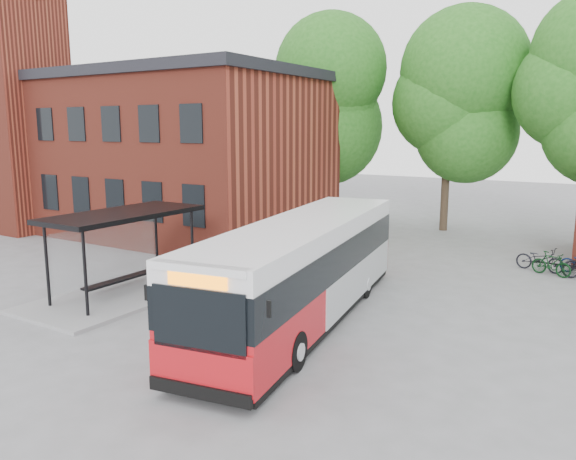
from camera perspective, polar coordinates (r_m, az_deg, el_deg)
The scene contains 9 objects.
ground at distance 17.87m, azimuth -3.70°, elevation -8.01°, with size 100.00×100.00×0.00m, color slate.
station_building at distance 32.33m, azimuth -13.42°, elevation 7.62°, with size 18.40×10.40×8.50m, color maroon, non-canonical shape.
clock_tower at distance 34.64m, azimuth -25.96°, elevation 15.09°, with size 5.20×5.20×18.20m, color maroon, non-canonical shape.
bus_shelter at distance 19.70m, azimuth -16.20°, elevation -2.31°, with size 3.60×7.00×2.90m, color black, non-canonical shape.
tree_0 at distance 33.76m, azimuth 3.80°, elevation 10.10°, with size 7.92×7.92×11.00m, color #1E5717, non-canonical shape.
tree_1 at distance 32.04m, azimuth 15.92°, elevation 9.19°, with size 7.92×7.92×10.40m, color #1E5717, non-canonical shape.
city_bus at distance 16.44m, azimuth 1.60°, elevation -4.22°, with size 2.50×11.73×2.98m, color #B21117, non-canonical shape.
bicycle_0 at distance 24.45m, azimuth 24.21°, elevation -2.71°, with size 0.65×1.86×0.97m, color black.
bicycle_1 at distance 23.88m, azimuth 25.18°, elevation -3.14°, with size 0.44×1.55×0.93m, color black.
Camera 1 is at (9.90, -13.78, 5.61)m, focal length 35.00 mm.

